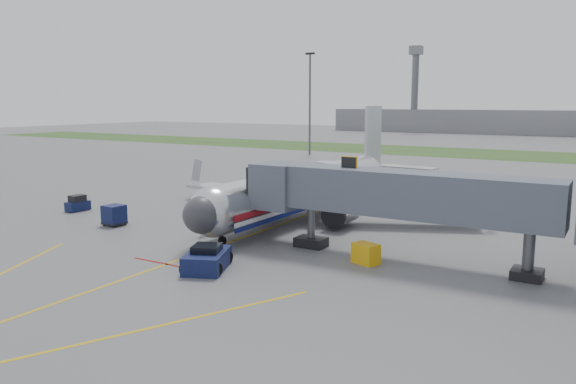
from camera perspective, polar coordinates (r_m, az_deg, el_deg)
The scene contains 16 objects.
ground at distance 41.30m, azimuth -8.40°, elevation -5.92°, with size 400.00×400.00×0.00m, color #565659.
grass_strip at distance 123.82m, azimuth 19.10°, elevation 3.71°, with size 300.00×25.00×0.01m, color #2D4C1E.
apron_markings at distance 36.14m, azimuth -15.94°, elevation -8.37°, with size 21.52×50.00×0.01m.
airliner at distance 53.15m, azimuth 2.02°, elevation 0.46°, with size 32.10×35.67×10.25m.
jet_bridge at distance 38.37m, azimuth 11.42°, elevation -0.33°, with size 25.30×4.00×6.90m.
light_mast_left at distance 114.97m, azimuth 2.23°, elevation 9.20°, with size 2.00×0.44×20.40m.
distant_terminal at distance 203.92m, azimuth 21.17°, elevation 6.66°, with size 120.00×14.00×8.00m, color slate.
control_tower at distance 206.47m, azimuth 12.78°, elevation 10.77°, with size 4.00×4.00×30.00m.
pushback_tug at distance 36.66m, azimuth -8.23°, elevation -6.77°, with size 3.69×4.48×1.61m.
baggage_tug at distance 59.19m, azimuth -20.59°, elevation -1.14°, with size 1.31×2.31×1.57m.
baggage_cart_a at distance 51.20m, azimuth -17.25°, elevation -2.26°, with size 1.77×1.77×1.78m.
baggage_cart_b at distance 52.99m, azimuth -2.09°, elevation -1.64°, with size 1.56×1.56×1.49m.
baggage_cart_c at distance 62.29m, azimuth -7.79°, elevation -0.10°, with size 1.45×1.45×1.47m.
belt_loader at distance 51.27m, azimuth -6.97°, elevation -2.32°, with size 2.79×4.51×2.15m.
ground_power_cart at distance 37.92m, azimuth 7.91°, elevation -6.22°, with size 2.00×1.66×1.37m.
ramp_worker at distance 45.50m, azimuth -8.63°, elevation -3.35°, with size 0.66×0.43×1.80m, color #A3DF1A.
Camera 1 is at (25.49, -30.69, 10.67)m, focal length 35.00 mm.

